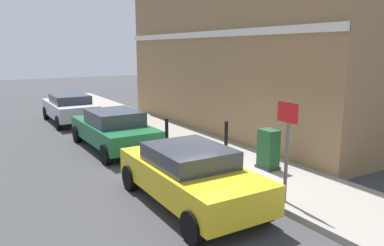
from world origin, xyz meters
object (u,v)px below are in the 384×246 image
(car_yellow, at_px, (190,174))
(car_silver, at_px, (70,107))
(bollard_near_cabinet, at_px, (226,135))
(bollard_far_kerb, at_px, (167,131))
(utility_cabinet, at_px, (268,151))
(street_sign, at_px, (287,137))
(car_green, at_px, (114,129))

(car_yellow, bearing_deg, car_silver, 0.39)
(bollard_near_cabinet, bearing_deg, bollard_far_kerb, 133.84)
(utility_cabinet, relative_size, bollard_far_kerb, 1.11)
(car_silver, xyz_separation_m, street_sign, (1.65, -12.73, 0.92))
(car_silver, bearing_deg, utility_cabinet, -164.11)
(car_silver, distance_m, utility_cabinet, 11.16)
(car_yellow, xyz_separation_m, bollard_far_kerb, (1.69, 4.36, -0.02))
(bollard_near_cabinet, relative_size, street_sign, 0.45)
(bollard_near_cabinet, bearing_deg, street_sign, -109.04)
(car_silver, relative_size, bollard_near_cabinet, 3.99)
(bollard_near_cabinet, bearing_deg, car_yellow, -137.89)
(car_silver, bearing_deg, car_yellow, -179.94)
(car_yellow, bearing_deg, utility_cabinet, -76.62)
(street_sign, bearing_deg, utility_cabinet, 56.10)
(car_silver, bearing_deg, bollard_near_cabinet, -159.88)
(car_green, bearing_deg, street_sign, -168.02)
(utility_cabinet, distance_m, bollard_near_cabinet, 2.16)
(bollard_far_kerb, height_order, street_sign, street_sign)
(car_green, bearing_deg, utility_cabinet, -150.42)
(car_green, height_order, bollard_near_cabinet, car_green)
(utility_cabinet, bearing_deg, car_yellow, -167.37)
(car_green, xyz_separation_m, utility_cabinet, (2.84, -4.93, -0.05))
(utility_cabinet, bearing_deg, bollard_far_kerb, 110.25)
(bollard_far_kerb, distance_m, street_sign, 5.74)
(car_silver, xyz_separation_m, utility_cabinet, (2.98, -10.75, -0.06))
(street_sign, bearing_deg, car_yellow, 143.03)
(car_yellow, bearing_deg, car_green, -1.35)
(utility_cabinet, bearing_deg, car_silver, 105.47)
(car_silver, bearing_deg, car_green, -178.26)
(car_green, height_order, car_silver, car_green)
(utility_cabinet, xyz_separation_m, street_sign, (-1.33, -1.98, 0.98))
(car_green, height_order, street_sign, street_sign)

